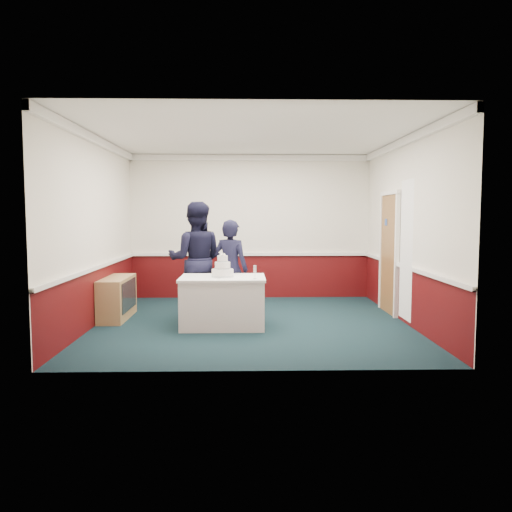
{
  "coord_description": "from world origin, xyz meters",
  "views": [
    {
      "loc": [
        -0.13,
        -8.0,
        1.76
      ],
      "look_at": [
        0.06,
        -0.1,
        1.1
      ],
      "focal_mm": 35.0,
      "sensor_mm": 36.0,
      "label": 1
    }
  ],
  "objects_px": {
    "cake_table": "(223,301)",
    "wedding_cake": "(223,270)",
    "cake_knife": "(220,278)",
    "champagne_flute": "(255,270)",
    "sideboard": "(117,298)",
    "person_woman": "(231,269)",
    "person_man": "(196,260)"
  },
  "relations": [
    {
      "from": "champagne_flute",
      "to": "person_woman",
      "type": "xyz_separation_m",
      "value": [
        -0.39,
        0.88,
        -0.09
      ]
    },
    {
      "from": "cake_knife",
      "to": "champagne_flute",
      "type": "relative_size",
      "value": 1.07
    },
    {
      "from": "person_man",
      "to": "person_woman",
      "type": "bearing_deg",
      "value": 162.38
    },
    {
      "from": "sideboard",
      "to": "person_woman",
      "type": "xyz_separation_m",
      "value": [
        1.92,
        -0.06,
        0.49
      ]
    },
    {
      "from": "sideboard",
      "to": "champagne_flute",
      "type": "xyz_separation_m",
      "value": [
        2.31,
        -0.94,
        0.58
      ]
    },
    {
      "from": "cake_table",
      "to": "person_man",
      "type": "distance_m",
      "value": 1.11
    },
    {
      "from": "cake_knife",
      "to": "sideboard",
      "type": "bearing_deg",
      "value": 173.04
    },
    {
      "from": "champagne_flute",
      "to": "cake_table",
      "type": "bearing_deg",
      "value": 150.75
    },
    {
      "from": "cake_table",
      "to": "wedding_cake",
      "type": "height_order",
      "value": "wedding_cake"
    },
    {
      "from": "person_man",
      "to": "cake_table",
      "type": "bearing_deg",
      "value": 122.05
    },
    {
      "from": "wedding_cake",
      "to": "person_man",
      "type": "bearing_deg",
      "value": 121.84
    },
    {
      "from": "cake_table",
      "to": "cake_knife",
      "type": "height_order",
      "value": "cake_knife"
    },
    {
      "from": "cake_knife",
      "to": "person_woman",
      "type": "bearing_deg",
      "value": 98.93
    },
    {
      "from": "sideboard",
      "to": "champagne_flute",
      "type": "bearing_deg",
      "value": -22.19
    },
    {
      "from": "wedding_cake",
      "to": "cake_knife",
      "type": "xyz_separation_m",
      "value": [
        -0.03,
        -0.2,
        -0.11
      ]
    },
    {
      "from": "sideboard",
      "to": "person_woman",
      "type": "relative_size",
      "value": 0.72
    },
    {
      "from": "cake_knife",
      "to": "champagne_flute",
      "type": "distance_m",
      "value": 0.55
    },
    {
      "from": "person_woman",
      "to": "cake_table",
      "type": "bearing_deg",
      "value": 102.22
    },
    {
      "from": "wedding_cake",
      "to": "champagne_flute",
      "type": "distance_m",
      "value": 0.57
    },
    {
      "from": "sideboard",
      "to": "wedding_cake",
      "type": "relative_size",
      "value": 3.3
    },
    {
      "from": "wedding_cake",
      "to": "champagne_flute",
      "type": "relative_size",
      "value": 1.78
    },
    {
      "from": "cake_knife",
      "to": "person_woman",
      "type": "height_order",
      "value": "person_woman"
    },
    {
      "from": "person_man",
      "to": "wedding_cake",
      "type": "bearing_deg",
      "value": 122.05
    },
    {
      "from": "cake_knife",
      "to": "person_man",
      "type": "xyz_separation_m",
      "value": [
        -0.47,
        1.0,
        0.2
      ]
    },
    {
      "from": "sideboard",
      "to": "person_woman",
      "type": "height_order",
      "value": "person_woman"
    },
    {
      "from": "cake_table",
      "to": "person_woman",
      "type": "xyz_separation_m",
      "value": [
        0.11,
        0.6,
        0.44
      ]
    },
    {
      "from": "sideboard",
      "to": "wedding_cake",
      "type": "height_order",
      "value": "wedding_cake"
    },
    {
      "from": "champagne_flute",
      "to": "wedding_cake",
      "type": "bearing_deg",
      "value": 150.75
    },
    {
      "from": "wedding_cake",
      "to": "champagne_flute",
      "type": "height_order",
      "value": "wedding_cake"
    },
    {
      "from": "wedding_cake",
      "to": "cake_knife",
      "type": "relative_size",
      "value": 1.65
    },
    {
      "from": "sideboard",
      "to": "person_man",
      "type": "xyz_separation_m",
      "value": [
        1.32,
        0.13,
        0.64
      ]
    },
    {
      "from": "wedding_cake",
      "to": "person_man",
      "type": "xyz_separation_m",
      "value": [
        -0.5,
        0.8,
        0.09
      ]
    }
  ]
}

